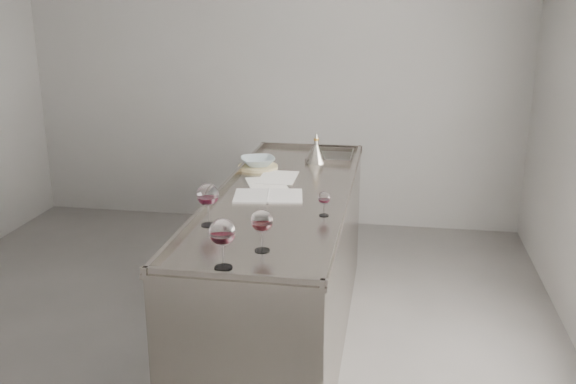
% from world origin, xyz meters
% --- Properties ---
extents(room_shell, '(4.54, 5.04, 2.84)m').
position_xyz_m(room_shell, '(0.00, 0.00, 1.40)').
color(room_shell, '#575451').
rests_on(room_shell, ground).
extents(counter, '(0.77, 2.42, 0.97)m').
position_xyz_m(counter, '(0.50, 0.30, 0.47)').
color(counter, gray).
rests_on(counter, ground).
extents(wine_glass_left, '(0.11, 0.11, 0.22)m').
position_xyz_m(wine_glass_left, '(0.23, -0.28, 1.09)').
color(wine_glass_left, white).
rests_on(wine_glass_left, counter).
extents(wine_glass_middle, '(0.11, 0.11, 0.22)m').
position_xyz_m(wine_glass_middle, '(0.43, -0.78, 1.09)').
color(wine_glass_middle, white).
rests_on(wine_glass_middle, counter).
extents(wine_glass_right, '(0.10, 0.10, 0.19)m').
position_xyz_m(wine_glass_right, '(0.56, -0.57, 1.08)').
color(wine_glass_right, white).
rests_on(wine_glass_right, counter).
extents(wine_glass_small, '(0.06, 0.06, 0.13)m').
position_xyz_m(wine_glass_small, '(0.77, -0.04, 1.03)').
color(wine_glass_small, white).
rests_on(wine_glass_small, counter).
extents(notebook, '(0.42, 0.32, 0.02)m').
position_xyz_m(notebook, '(0.43, 0.23, 0.95)').
color(notebook, silver).
rests_on(notebook, counter).
extents(loose_paper_top, '(0.32, 0.38, 0.00)m').
position_xyz_m(loose_paper_top, '(0.36, 0.48, 0.94)').
color(loose_paper_top, white).
rests_on(loose_paper_top, counter).
extents(loose_paper_under, '(0.23, 0.33, 0.00)m').
position_xyz_m(loose_paper_under, '(0.41, 0.63, 0.94)').
color(loose_paper_under, white).
rests_on(loose_paper_under, counter).
extents(trivet, '(0.33, 0.33, 0.02)m').
position_xyz_m(trivet, '(0.23, 0.84, 0.95)').
color(trivet, '#CAB983').
rests_on(trivet, counter).
extents(ceramic_bowl, '(0.29, 0.29, 0.06)m').
position_xyz_m(ceramic_bowl, '(0.23, 0.84, 0.99)').
color(ceramic_bowl, '#98A9B1').
rests_on(ceramic_bowl, trivet).
extents(wine_funnel, '(0.14, 0.14, 0.21)m').
position_xyz_m(wine_funnel, '(0.59, 1.06, 1.00)').
color(wine_funnel, '#A49D92').
rests_on(wine_funnel, counter).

